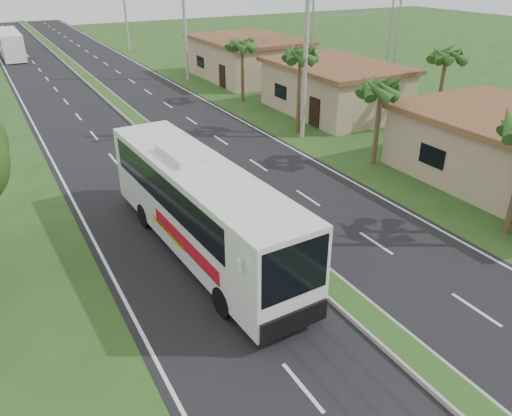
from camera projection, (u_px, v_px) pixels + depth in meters
ground at (398, 345)px, 15.24m from camera, size 180.00×180.00×0.00m
road_asphalt at (170, 149)px, 30.88m from camera, size 14.00×160.00×0.02m
median_strip at (170, 148)px, 30.84m from camera, size 1.20×160.00×0.18m
lane_edge_left at (56, 169)px, 27.98m from camera, size 0.12×160.00×0.01m
lane_edge_right at (263, 133)px, 33.79m from camera, size 0.12×160.00×0.01m
shop_mid at (334, 87)px, 37.68m from camera, size 7.60×10.60×3.67m
shop_far at (247, 58)px, 48.60m from camera, size 8.60×11.60×3.82m
palm_verge_b at (382, 88)px, 26.75m from camera, size 2.40×2.40×5.05m
palm_verge_c at (301, 55)px, 31.62m from camera, size 2.40×2.40×5.85m
palm_verge_d at (242, 44)px, 39.13m from camera, size 2.40×2.40×5.25m
palm_behind_shop at (446, 56)px, 32.35m from camera, size 2.40×2.40×5.65m
utility_pole_b at (306, 38)px, 30.19m from camera, size 3.20×0.28×12.00m
utility_pole_c at (184, 18)px, 46.10m from camera, size 1.60×0.28×11.00m
utility_pole_d at (125, 5)px, 61.85m from camera, size 1.60×0.28×10.50m
billboard_lattice at (356, 5)px, 45.18m from camera, size 10.18×1.18×12.07m
coach_bus_main at (200, 203)px, 19.13m from camera, size 3.18×12.47×3.99m
coach_bus_far at (10, 43)px, 58.87m from camera, size 2.34×10.36×3.01m
motorcyclist at (215, 177)px, 24.81m from camera, size 1.58×0.60×2.27m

